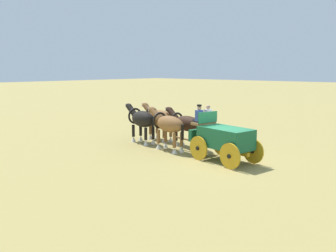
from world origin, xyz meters
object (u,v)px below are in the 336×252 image
Objects in this scene: show_wagon at (223,138)px; draft_horse_lead_off at (159,118)px; draft_horse_rear_off at (186,124)px; draft_horse_lead_near at (142,120)px; draft_horse_rear_near at (168,125)px.

show_wagon is 6.08m from draft_horse_lead_off.
draft_horse_lead_near reaches higher than draft_horse_rear_off.
show_wagon is 6.08m from draft_horse_lead_near.
draft_horse_lead_off reaches higher than draft_horse_rear_off.
show_wagon reaches higher than draft_horse_rear_off.
draft_horse_rear_off is at bearing -163.25° from draft_horse_lead_near.
draft_horse_rear_near reaches higher than draft_horse_lead_near.
draft_horse_rear_near reaches higher than draft_horse_lead_off.
draft_horse_rear_off is (-0.22, -1.28, -0.09)m from draft_horse_rear_near.
show_wagon is 3.52m from draft_horse_rear_near.
draft_horse_lead_off is (2.55, -0.45, 0.06)m from draft_horse_rear_off.
draft_horse_rear_near is at bearing 0.69° from show_wagon.
draft_horse_rear_off is 2.89m from draft_horse_lead_near.
draft_horse_rear_near is 0.99× the size of draft_horse_lead_off.
show_wagon is at bearing 176.17° from draft_horse_lead_near.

